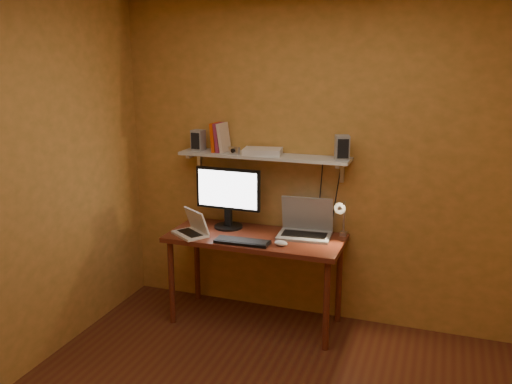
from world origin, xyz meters
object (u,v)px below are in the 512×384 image
at_px(mouse, 281,243).
at_px(router, 263,151).
at_px(speaker_left, 198,140).
at_px(netbook, 193,228).
at_px(speaker_right, 342,148).
at_px(keyboard, 242,242).
at_px(desk_lamp, 342,214).
at_px(desk, 255,246).
at_px(wall_shelf, 264,156).
at_px(monitor, 228,195).
at_px(laptop, 306,226).
at_px(shelf_camera, 234,150).

height_order(mouse, router, router).
bearing_deg(speaker_left, netbook, -69.66).
distance_m(netbook, speaker_right, 1.33).
relative_size(keyboard, mouse, 3.91).
relative_size(keyboard, desk_lamp, 1.13).
height_order(desk, wall_shelf, wall_shelf).
height_order(desk, monitor, monitor).
height_order(wall_shelf, monitor, wall_shelf).
distance_m(wall_shelf, speaker_right, 0.64).
xyz_separation_m(keyboard, speaker_left, (-0.54, 0.39, 0.70)).
bearing_deg(netbook, desk, 50.53).
bearing_deg(mouse, monitor, 167.46).
distance_m(laptop, speaker_right, 0.69).
xyz_separation_m(netbook, shelf_camera, (0.25, 0.27, 0.60)).
bearing_deg(speaker_right, laptop, 165.78).
bearing_deg(laptop, monitor, 178.27).
distance_m(speaker_right, shelf_camera, 0.86).
bearing_deg(desk, netbook, -163.70).
height_order(wall_shelf, keyboard, wall_shelf).
xyz_separation_m(desk, shelf_camera, (-0.23, 0.13, 0.74)).
height_order(laptop, shelf_camera, shelf_camera).
bearing_deg(monitor, shelf_camera, 10.45).
relative_size(monitor, speaker_right, 2.99).
xyz_separation_m(wall_shelf, netbook, (-0.48, -0.33, -0.55)).
bearing_deg(router, desk, -88.76).
bearing_deg(wall_shelf, router, -111.55).
xyz_separation_m(mouse, shelf_camera, (-0.49, 0.29, 0.63)).
relative_size(shelf_camera, router, 0.34).
xyz_separation_m(monitor, netbook, (-0.20, -0.26, -0.23)).
bearing_deg(wall_shelf, desk, -90.00).
relative_size(wall_shelf, netbook, 4.08).
relative_size(speaker_right, router, 0.62).
height_order(desk, router, router).
bearing_deg(wall_shelf, laptop, -6.25).
xyz_separation_m(shelf_camera, router, (0.22, 0.05, -0.00)).
relative_size(wall_shelf, monitor, 2.51).
distance_m(netbook, router, 0.83).
xyz_separation_m(speaker_left, router, (0.57, -0.01, -0.06)).
distance_m(mouse, router, 0.76).
relative_size(desk, speaker_left, 8.13).
xyz_separation_m(monitor, speaker_right, (0.92, 0.05, 0.44)).
distance_m(monitor, speaker_left, 0.52).
height_order(keyboard, router, router).
xyz_separation_m(laptop, desk_lamp, (0.29, -0.03, 0.13)).
bearing_deg(router, desk_lamp, -4.98).
height_order(monitor, speaker_right, speaker_right).
height_order(netbook, keyboard, netbook).
relative_size(speaker_right, shelf_camera, 1.84).
height_order(monitor, netbook, monitor).
bearing_deg(speaker_left, monitor, -8.21).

